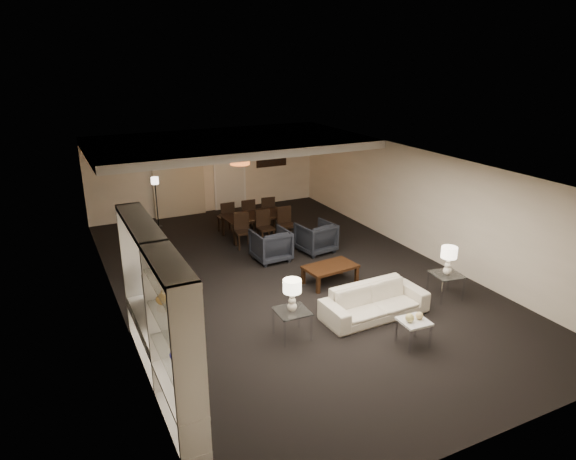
# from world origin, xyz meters

# --- Properties ---
(floor) EXTENTS (11.00, 11.00, 0.00)m
(floor) POSITION_xyz_m (0.00, 0.00, 0.00)
(floor) COLOR black
(floor) RESTS_ON ground
(ceiling) EXTENTS (7.00, 11.00, 0.02)m
(ceiling) POSITION_xyz_m (0.00, 0.00, 2.50)
(ceiling) COLOR silver
(ceiling) RESTS_ON ground
(wall_back) EXTENTS (7.00, 0.02, 2.50)m
(wall_back) POSITION_xyz_m (0.00, 5.50, 1.25)
(wall_back) COLOR beige
(wall_back) RESTS_ON ground
(wall_front) EXTENTS (7.00, 0.02, 2.50)m
(wall_front) POSITION_xyz_m (0.00, -5.50, 1.25)
(wall_front) COLOR beige
(wall_front) RESTS_ON ground
(wall_left) EXTENTS (0.02, 11.00, 2.50)m
(wall_left) POSITION_xyz_m (-3.50, 0.00, 1.25)
(wall_left) COLOR beige
(wall_left) RESTS_ON ground
(wall_right) EXTENTS (0.02, 11.00, 2.50)m
(wall_right) POSITION_xyz_m (3.50, 0.00, 1.25)
(wall_right) COLOR beige
(wall_right) RESTS_ON ground
(ceiling_soffit) EXTENTS (7.00, 4.00, 0.20)m
(ceiling_soffit) POSITION_xyz_m (0.00, 3.50, 2.40)
(ceiling_soffit) COLOR silver
(ceiling_soffit) RESTS_ON ceiling
(curtains) EXTENTS (1.50, 0.12, 2.40)m
(curtains) POSITION_xyz_m (-0.90, 5.42, 1.20)
(curtains) COLOR beige
(curtains) RESTS_ON wall_back
(door) EXTENTS (0.90, 0.05, 2.10)m
(door) POSITION_xyz_m (0.70, 5.47, 1.05)
(door) COLOR silver
(door) RESTS_ON wall_back
(painting) EXTENTS (0.95, 0.04, 0.65)m
(painting) POSITION_xyz_m (2.10, 5.46, 1.55)
(painting) COLOR #142D38
(painting) RESTS_ON wall_back
(media_unit) EXTENTS (0.38, 3.40, 2.35)m
(media_unit) POSITION_xyz_m (-3.31, -2.60, 1.18)
(media_unit) COLOR white
(media_unit) RESTS_ON wall_left
(pendant_light) EXTENTS (0.52, 0.52, 0.24)m
(pendant_light) POSITION_xyz_m (0.30, 3.50, 1.92)
(pendant_light) COLOR #D8591E
(pendant_light) RESTS_ON ceiling_soffit
(sofa) EXTENTS (2.02, 0.83, 0.58)m
(sofa) POSITION_xyz_m (0.69, -2.21, 0.29)
(sofa) COLOR beige
(sofa) RESTS_ON floor
(coffee_table) EXTENTS (1.16, 0.75, 0.39)m
(coffee_table) POSITION_xyz_m (0.69, -0.61, 0.20)
(coffee_table) COLOR black
(coffee_table) RESTS_ON floor
(armchair_left) EXTENTS (0.82, 0.85, 0.74)m
(armchair_left) POSITION_xyz_m (0.09, 1.09, 0.37)
(armchair_left) COLOR black
(armchair_left) RESTS_ON floor
(armchair_right) EXTENTS (0.89, 0.91, 0.74)m
(armchair_right) POSITION_xyz_m (1.29, 1.09, 0.37)
(armchair_right) COLOR black
(armchair_right) RESTS_ON floor
(side_table_left) EXTENTS (0.57, 0.57, 0.51)m
(side_table_left) POSITION_xyz_m (-1.01, -2.21, 0.26)
(side_table_left) COLOR white
(side_table_left) RESTS_ON floor
(side_table_right) EXTENTS (0.62, 0.62, 0.51)m
(side_table_right) POSITION_xyz_m (2.39, -2.21, 0.26)
(side_table_right) COLOR white
(side_table_right) RESTS_ON floor
(table_lamp_left) EXTENTS (0.33, 0.33, 0.57)m
(table_lamp_left) POSITION_xyz_m (-1.01, -2.21, 0.80)
(table_lamp_left) COLOR #F0E2CA
(table_lamp_left) RESTS_ON side_table_left
(table_lamp_right) EXTENTS (0.33, 0.33, 0.57)m
(table_lamp_right) POSITION_xyz_m (2.39, -2.21, 0.80)
(table_lamp_right) COLOR #F4E7CE
(table_lamp_right) RESTS_ON side_table_right
(marble_table) EXTENTS (0.48, 0.48, 0.46)m
(marble_table) POSITION_xyz_m (0.69, -3.31, 0.23)
(marble_table) COLOR silver
(marble_table) RESTS_ON floor
(gold_gourd_a) EXTENTS (0.15, 0.15, 0.15)m
(gold_gourd_a) POSITION_xyz_m (0.59, -3.31, 0.53)
(gold_gourd_a) COLOR #D3C46F
(gold_gourd_a) RESTS_ON marble_table
(gold_gourd_b) EXTENTS (0.13, 0.13, 0.13)m
(gold_gourd_b) POSITION_xyz_m (0.79, -3.31, 0.52)
(gold_gourd_b) COLOR #D8B872
(gold_gourd_b) RESTS_ON marble_table
(television) EXTENTS (1.12, 0.15, 0.64)m
(television) POSITION_xyz_m (-3.28, -1.69, 1.07)
(television) COLOR black
(television) RESTS_ON media_unit
(vase_blue) EXTENTS (0.17, 0.17, 0.18)m
(vase_blue) POSITION_xyz_m (-3.31, -3.63, 1.15)
(vase_blue) COLOR #262BA8
(vase_blue) RESTS_ON media_unit
(vase_amber) EXTENTS (0.17, 0.17, 0.17)m
(vase_amber) POSITION_xyz_m (-3.31, -3.05, 1.65)
(vase_amber) COLOR #BE8E3F
(vase_amber) RESTS_ON media_unit
(floor_speaker) EXTENTS (0.13, 0.13, 0.99)m
(floor_speaker) POSITION_xyz_m (-3.20, -0.46, 0.50)
(floor_speaker) COLOR black
(floor_speaker) RESTS_ON floor
(dining_table) EXTENTS (1.70, 0.99, 0.59)m
(dining_table) POSITION_xyz_m (0.41, 2.76, 0.29)
(dining_table) COLOR black
(dining_table) RESTS_ON floor
(chair_nl) EXTENTS (0.45, 0.45, 0.87)m
(chair_nl) POSITION_xyz_m (-0.19, 2.11, 0.44)
(chair_nl) COLOR black
(chair_nl) RESTS_ON floor
(chair_nm) EXTENTS (0.41, 0.41, 0.87)m
(chair_nm) POSITION_xyz_m (0.41, 2.11, 0.44)
(chair_nm) COLOR black
(chair_nm) RESTS_ON floor
(chair_nr) EXTENTS (0.41, 0.41, 0.87)m
(chair_nr) POSITION_xyz_m (1.01, 2.11, 0.44)
(chair_nr) COLOR black
(chair_nr) RESTS_ON floor
(chair_fl) EXTENTS (0.42, 0.42, 0.87)m
(chair_fl) POSITION_xyz_m (-0.19, 3.41, 0.44)
(chair_fl) COLOR black
(chair_fl) RESTS_ON floor
(chair_fm) EXTENTS (0.41, 0.41, 0.87)m
(chair_fm) POSITION_xyz_m (0.41, 3.41, 0.44)
(chair_fm) COLOR black
(chair_fm) RESTS_ON floor
(chair_fr) EXTENTS (0.45, 0.45, 0.87)m
(chair_fr) POSITION_xyz_m (1.01, 3.41, 0.44)
(chair_fr) COLOR black
(chair_fr) RESTS_ON floor
(floor_lamp) EXTENTS (0.26, 0.26, 1.41)m
(floor_lamp) POSITION_xyz_m (-1.74, 4.67, 0.71)
(floor_lamp) COLOR black
(floor_lamp) RESTS_ON floor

